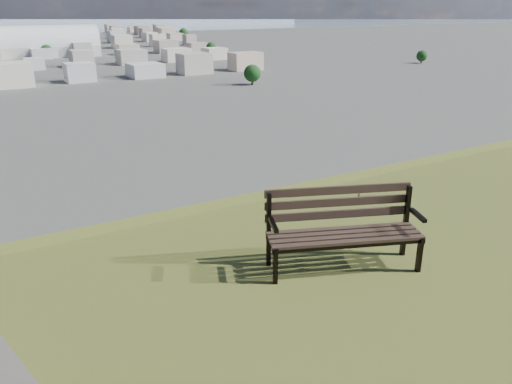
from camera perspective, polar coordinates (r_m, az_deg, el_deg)
park_bench at (r=5.80m, az=9.83°, el=-3.69°), size 1.82×1.15×0.91m
arena at (r=317.36m, az=-22.49°, el=15.07°), size 54.76×26.98×22.37m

